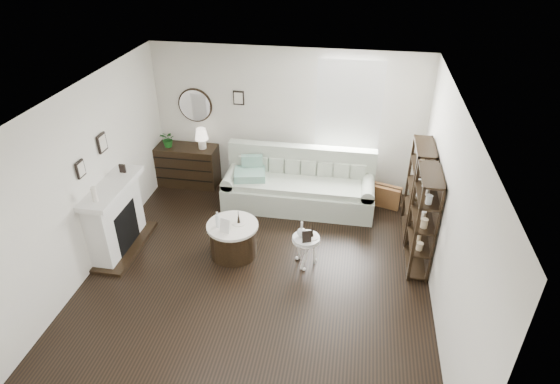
% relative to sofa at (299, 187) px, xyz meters
% --- Properties ---
extents(room, '(5.50, 5.50, 5.50)m').
position_rel_sofa_xyz_m(room, '(0.40, 0.62, 1.25)').
color(room, black).
rests_on(room, ground).
extents(fireplace, '(0.50, 1.40, 1.84)m').
position_rel_sofa_xyz_m(fireplace, '(-2.65, -1.78, 0.19)').
color(fireplace, silver).
rests_on(fireplace, ground).
extents(shelf_unit_far, '(0.30, 0.80, 1.60)m').
position_rel_sofa_xyz_m(shelf_unit_far, '(2.00, -0.53, 0.46)').
color(shelf_unit_far, black).
rests_on(shelf_unit_far, ground).
extents(shelf_unit_near, '(0.30, 0.80, 1.60)m').
position_rel_sofa_xyz_m(shelf_unit_near, '(2.00, -1.43, 0.46)').
color(shelf_unit_near, black).
rests_on(shelf_unit_near, ground).
extents(sofa, '(2.69, 0.93, 1.05)m').
position_rel_sofa_xyz_m(sofa, '(0.00, 0.00, 0.00)').
color(sofa, '#A9B29F').
rests_on(sofa, ground).
extents(quilt, '(0.63, 0.55, 0.14)m').
position_rel_sofa_xyz_m(quilt, '(-0.88, -0.13, 0.26)').
color(quilt, '#29966B').
rests_on(quilt, sofa).
extents(suitcase, '(0.63, 0.37, 0.40)m').
position_rel_sofa_xyz_m(suitcase, '(1.54, 0.22, -0.15)').
color(suitcase, brown).
rests_on(suitcase, ground).
extents(dresser, '(1.20, 0.51, 0.80)m').
position_rel_sofa_xyz_m(dresser, '(-2.27, 0.39, 0.05)').
color(dresser, black).
rests_on(dresser, ground).
extents(table_lamp, '(0.30, 0.30, 0.40)m').
position_rel_sofa_xyz_m(table_lamp, '(-1.92, 0.39, 0.65)').
color(table_lamp, '#F2E3CC').
rests_on(table_lamp, dresser).
extents(potted_plant, '(0.35, 0.32, 0.32)m').
position_rel_sofa_xyz_m(potted_plant, '(-2.57, 0.34, 0.61)').
color(potted_plant, '#175218').
rests_on(potted_plant, dresser).
extents(drum_table, '(0.80, 0.80, 0.55)m').
position_rel_sofa_xyz_m(drum_table, '(-0.81, -1.64, -0.07)').
color(drum_table, black).
rests_on(drum_table, ground).
extents(pedestal_table, '(0.42, 0.42, 0.51)m').
position_rel_sofa_xyz_m(pedestal_table, '(0.33, -1.70, 0.12)').
color(pedestal_table, silver).
rests_on(pedestal_table, ground).
extents(eiffel_drum, '(0.14, 0.14, 0.19)m').
position_rel_sofa_xyz_m(eiffel_drum, '(-0.73, -1.58, 0.30)').
color(eiffel_drum, black).
rests_on(eiffel_drum, drum_table).
extents(bottle_drum, '(0.06, 0.06, 0.27)m').
position_rel_sofa_xyz_m(bottle_drum, '(-1.01, -1.72, 0.34)').
color(bottle_drum, silver).
rests_on(bottle_drum, drum_table).
extents(card_frame_drum, '(0.18, 0.11, 0.22)m').
position_rel_sofa_xyz_m(card_frame_drum, '(-0.87, -1.84, 0.32)').
color(card_frame_drum, silver).
rests_on(card_frame_drum, drum_table).
extents(eiffel_ped, '(0.12, 0.12, 0.20)m').
position_rel_sofa_xyz_m(eiffel_ped, '(0.42, -1.68, 0.26)').
color(eiffel_ped, black).
rests_on(eiffel_ped, pedestal_table).
extents(flask_ped, '(0.14, 0.14, 0.26)m').
position_rel_sofa_xyz_m(flask_ped, '(0.26, -1.68, 0.29)').
color(flask_ped, silver).
rests_on(flask_ped, pedestal_table).
extents(card_frame_ped, '(0.15, 0.10, 0.18)m').
position_rel_sofa_xyz_m(card_frame_ped, '(0.35, -1.81, 0.25)').
color(card_frame_ped, black).
rests_on(card_frame_ped, pedestal_table).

